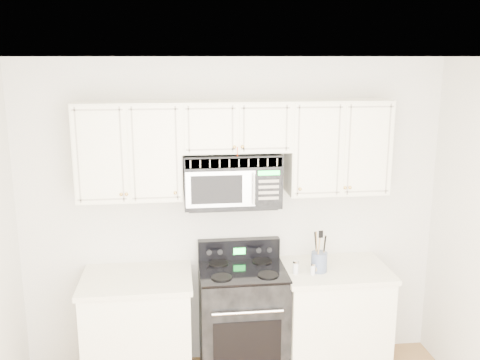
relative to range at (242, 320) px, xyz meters
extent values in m
cube|color=silver|center=(-0.04, -1.46, 2.12)|extent=(3.50, 3.50, 0.01)
cube|color=beige|center=(-0.04, 0.29, 0.82)|extent=(3.50, 0.01, 2.60)
cube|color=#EDE7C9|center=(-0.84, -0.02, -0.04)|extent=(0.82, 0.63, 0.88)
cube|color=#F0E9C8|center=(-0.84, -0.02, 0.42)|extent=(0.86, 0.65, 0.04)
cube|color=#EDE7C9|center=(0.76, -0.02, -0.04)|extent=(0.82, 0.63, 0.88)
cube|color=#F0E9C8|center=(0.76, -0.02, 0.42)|extent=(0.86, 0.65, 0.04)
cube|color=black|center=(0.00, 0.00, -0.02)|extent=(0.69, 0.59, 0.92)
cube|color=black|center=(0.00, -0.30, -0.03)|extent=(0.53, 0.01, 0.36)
cylinder|color=silver|center=(0.00, -0.33, 0.24)|extent=(0.54, 0.02, 0.02)
cube|color=black|center=(0.00, 0.00, 0.44)|extent=(0.69, 0.59, 0.02)
cube|color=black|center=(0.00, 0.25, 0.53)|extent=(0.69, 0.08, 0.18)
cube|color=#16F93E|center=(0.00, 0.21, 0.53)|extent=(0.10, 0.00, 0.05)
cube|color=#EDE7C9|center=(-0.86, 0.13, 1.41)|extent=(0.80, 0.33, 0.75)
cube|color=#EDE7C9|center=(0.78, 0.13, 1.41)|extent=(0.80, 0.33, 0.75)
cube|color=#EDE7C9|center=(-0.04, 0.13, 1.59)|extent=(0.84, 0.33, 0.39)
sphere|color=gold|center=(-0.88, -0.06, 1.12)|extent=(0.03, 0.03, 0.03)
sphere|color=gold|center=(-0.52, -0.06, 1.12)|extent=(0.03, 0.03, 0.03)
sphere|color=gold|center=(0.44, -0.06, 1.12)|extent=(0.03, 0.03, 0.03)
sphere|color=gold|center=(0.80, -0.06, 1.12)|extent=(0.03, 0.03, 0.03)
sphere|color=gold|center=(-0.07, -0.06, 1.46)|extent=(0.03, 0.03, 0.03)
sphere|color=gold|center=(-0.01, -0.06, 1.46)|extent=(0.03, 0.03, 0.03)
cylinder|color=#BC2200|center=(-0.05, -0.06, 1.40)|extent=(0.01, 0.00, 0.12)
sphere|color=gold|center=(-0.05, -0.06, 1.33)|extent=(0.04, 0.04, 0.04)
cube|color=black|center=(-0.07, 0.10, 1.17)|extent=(0.75, 0.38, 0.42)
cube|color=#9F9585|center=(-0.07, -0.08, 1.34)|extent=(0.73, 0.01, 0.07)
cube|color=#B8B8B8|center=(-0.18, -0.09, 1.14)|extent=(0.53, 0.01, 0.28)
cube|color=black|center=(-0.21, -0.10, 1.14)|extent=(0.39, 0.01, 0.22)
cube|color=black|center=(0.19, -0.09, 1.14)|extent=(0.21, 0.01, 0.28)
cube|color=#16F93E|center=(0.19, -0.10, 1.26)|extent=(0.17, 0.00, 0.03)
cylinder|color=silver|center=(0.07, -0.13, 1.14)|extent=(0.02, 0.02, 0.24)
cylinder|color=slate|center=(0.61, -0.08, 0.52)|extent=(0.13, 0.13, 0.16)
cylinder|color=olive|center=(0.64, -0.08, 0.60)|extent=(0.01, 0.01, 0.28)
cylinder|color=black|center=(0.59, -0.05, 0.61)|extent=(0.01, 0.01, 0.30)
cylinder|color=olive|center=(0.59, -0.11, 0.62)|extent=(0.01, 0.01, 0.32)
cylinder|color=black|center=(0.64, -0.08, 0.60)|extent=(0.01, 0.01, 0.28)
cylinder|color=olive|center=(0.59, -0.05, 0.61)|extent=(0.01, 0.01, 0.30)
cylinder|color=silver|center=(0.41, -0.11, 0.48)|extent=(0.04, 0.04, 0.09)
cylinder|color=silver|center=(0.41, -0.11, 0.54)|extent=(0.05, 0.05, 0.02)
cylinder|color=silver|center=(0.54, -0.15, 0.48)|extent=(0.04, 0.04, 0.08)
cylinder|color=silver|center=(0.54, -0.15, 0.52)|extent=(0.04, 0.04, 0.02)
camera|label=1|loc=(-0.50, -3.98, 2.12)|focal=40.00mm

